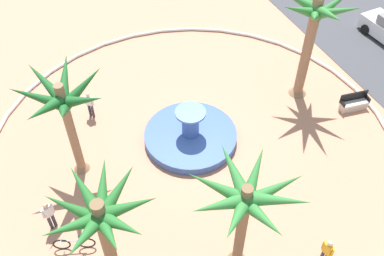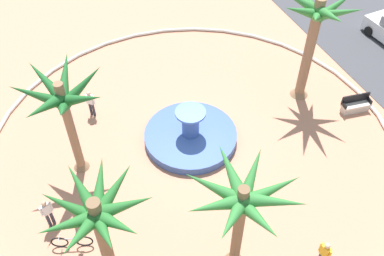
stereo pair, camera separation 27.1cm
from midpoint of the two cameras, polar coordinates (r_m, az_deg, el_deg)
name	(u,v)px [view 1 (the left image)]	position (r m, az deg, el deg)	size (l,w,h in m)	color
ground_plane	(193,143)	(21.85, -0.27, -1.95)	(80.00, 80.00, 0.00)	tan
plaza_curb	(193,141)	(21.78, -0.27, -1.78)	(20.37, 20.37, 0.20)	silver
fountain	(191,135)	(21.80, -0.55, -0.98)	(4.66, 4.66, 1.95)	#38569E
palm_tree_near_fountain	(246,203)	(14.84, 6.56, -9.74)	(4.20, 4.19, 5.12)	brown
palm_tree_by_curb	(63,104)	(18.50, -17.03, 3.02)	(4.13, 4.07, 5.46)	#8E6B4C
palm_tree_mid_plaza	(102,220)	(14.90, -12.33, -11.74)	(3.96, 3.98, 5.06)	brown
palm_tree_far_side	(313,22)	(22.50, 15.30, 13.27)	(4.25, 4.11, 6.22)	#8E6B4C
bench_east	(354,104)	(24.89, 20.20, 2.99)	(0.69, 1.65, 1.00)	beige
bicycle_red_frame	(74,243)	(18.79, -15.63, -14.41)	(0.67, 1.65, 0.94)	black
person_cyclist_helmet	(49,215)	(19.14, -18.68, -10.73)	(0.30, 0.51, 1.68)	#33333D
person_cyclist_photo	(90,103)	(23.21, -13.65, 3.15)	(0.38, 0.42, 1.63)	#33333D
person_pedestrian_stroll	(327,252)	(18.06, 16.86, -15.30)	(0.51, 0.28, 1.67)	#33333D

